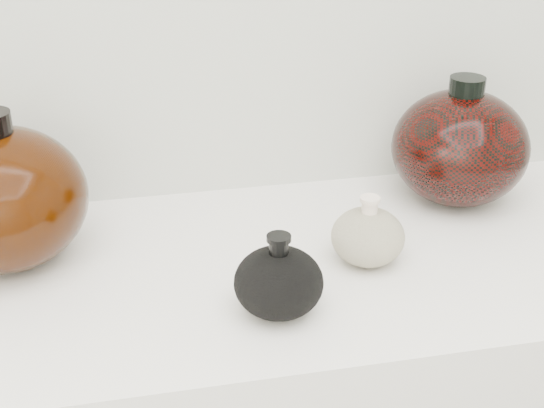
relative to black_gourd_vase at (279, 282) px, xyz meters
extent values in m
cube|color=silver|center=(0.01, 0.12, -0.06)|extent=(1.20, 0.50, 0.03)
ellipsoid|color=black|center=(0.00, 0.00, 0.00)|extent=(0.13, 0.13, 0.09)
cylinder|color=black|center=(0.00, 0.00, 0.05)|extent=(0.03, 0.03, 0.03)
cylinder|color=black|center=(0.00, 0.00, 0.06)|extent=(0.03, 0.03, 0.01)
ellipsoid|color=beige|center=(0.15, 0.10, 0.00)|extent=(0.11, 0.11, 0.08)
cylinder|color=beige|center=(0.15, 0.10, 0.04)|extent=(0.02, 0.02, 0.02)
cylinder|color=beige|center=(0.15, 0.10, 0.05)|extent=(0.03, 0.03, 0.01)
ellipsoid|color=black|center=(-0.35, 0.20, 0.05)|extent=(0.29, 0.29, 0.20)
ellipsoid|color=black|center=(0.36, 0.26, 0.05)|extent=(0.28, 0.28, 0.19)
cylinder|color=black|center=(0.36, 0.26, 0.15)|extent=(0.07, 0.07, 0.03)
camera|label=1|loc=(-0.17, -0.79, 0.52)|focal=50.00mm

